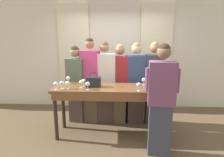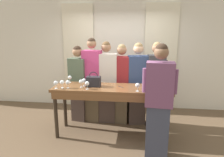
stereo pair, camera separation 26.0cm
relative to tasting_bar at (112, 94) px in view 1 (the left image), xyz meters
The scene contains 26 objects.
ground_plane 0.86m from the tasting_bar, 90.00° to the left, with size 18.00×18.00×0.00m, color brown.
wall_back 1.73m from the tasting_bar, 90.00° to the left, with size 12.00×0.06×2.80m.
curtain_panel_left 1.96m from the tasting_bar, 123.88° to the left, with size 0.81×0.03×2.69m.
curtain_panel_right 1.96m from the tasting_bar, 56.12° to the left, with size 0.81×0.03×2.69m.
tasting_bar is the anchor object (origin of this frame).
wine_bottle 1.01m from the tasting_bar, ahead, with size 0.08×0.08×0.32m.
handbag 0.41m from the tasting_bar, behind, with size 0.26×0.16×0.28m.
wine_glass_front_left 0.95m from the tasting_bar, 163.82° to the left, with size 0.08×0.08×0.15m.
wine_glass_front_mid 0.95m from the tasting_bar, ahead, with size 0.08×0.08×0.15m.
wine_glass_front_right 0.94m from the tasting_bar, behind, with size 0.08×0.08×0.15m.
wine_glass_center_left 0.58m from the tasting_bar, behind, with size 0.08×0.08×0.15m.
wine_glass_center_mid 0.61m from the tasting_bar, behind, with size 0.08×0.08×0.15m.
wine_glass_center_right 0.57m from the tasting_bar, 21.93° to the right, with size 0.08×0.08×0.15m.
wine_glass_back_left 0.68m from the tasting_bar, 16.83° to the left, with size 0.08×0.08×0.15m.
wine_glass_back_mid 0.82m from the tasting_bar, 11.66° to the left, with size 0.08×0.08×0.15m.
wine_glass_back_right 0.84m from the tasting_bar, behind, with size 0.08×0.08×0.15m.
wine_glass_near_host 1.04m from the tasting_bar, 168.73° to the right, with size 0.08×0.08×0.15m.
wine_glass_by_bottle 0.51m from the tasting_bar, 158.19° to the right, with size 0.08×0.08×0.15m.
pen 0.22m from the tasting_bar, 11.98° to the left, with size 0.10×0.11×0.01m.
guest_olive_jacket 1.01m from the tasting_bar, 143.37° to the left, with size 0.50×0.31×1.71m.
guest_pink_top 0.79m from the tasting_bar, 129.30° to the left, with size 0.51×0.30×1.87m.
guest_cream_sweater 0.63m from the tasting_bar, 106.90° to the left, with size 0.57×0.27×1.80m.
guest_striped_shirt 0.62m from the tasting_bar, 76.36° to the left, with size 0.47×0.30×1.75m.
guest_navy_coat 0.78m from the tasting_bar, 50.84° to the left, with size 0.53×0.32×1.78m.
guest_beige_cap 1.06m from the tasting_bar, 34.80° to the left, with size 0.47×0.30×1.80m.
host_pouring 0.99m from the tasting_bar, 35.05° to the right, with size 0.53×0.30×1.83m.
Camera 1 is at (0.17, -3.62, 2.00)m, focal length 32.00 mm.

